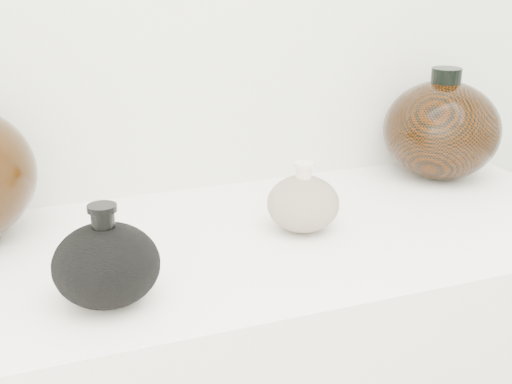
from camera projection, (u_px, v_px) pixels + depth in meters
name	position (u px, v px, depth m)	size (l,w,h in m)	color
black_gourd_vase	(106.00, 264.00, 0.88)	(0.17, 0.17, 0.13)	black
cream_gourd_vase	(303.00, 203.00, 1.11)	(0.13, 0.13, 0.11)	#B8A690
right_round_pot	(442.00, 130.00, 1.34)	(0.22, 0.22, 0.21)	black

